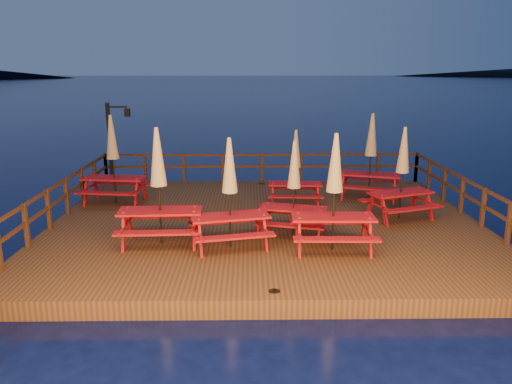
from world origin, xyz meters
The scene contains 13 objects.
ground centered at (0.00, 0.00, 0.00)m, with size 500.00×500.00×0.00m, color black.
deck centered at (0.00, 0.00, 0.20)m, with size 12.00×10.00×0.40m, color #3F2914.
deck_piles centered at (0.00, 0.00, -0.30)m, with size 11.44×9.44×1.40m.
railing centered at (0.00, 1.78, 1.16)m, with size 11.80×9.75×1.10m.
lamp_post centered at (-5.39, 4.55, 2.20)m, with size 0.85×0.18×3.00m.
picnic_table_0 centered at (0.66, -1.24, 1.68)m, with size 2.02×1.80×2.46m.
picnic_table_1 centered at (1.50, -2.35, 1.86)m, with size 1.99×1.65×2.80m.
picnic_table_2 centered at (3.49, 2.42, 1.86)m, with size 2.35×2.12×2.80m.
picnic_table_3 centered at (3.84, 0.13, 1.77)m, with size 2.26×2.07×2.64m.
picnic_table_4 centered at (-4.76, 1.94, 1.86)m, with size 2.15×1.85×2.82m.
picnic_table_5 centered at (-0.94, -2.13, 1.79)m, with size 2.17×1.92×2.67m.
picnic_table_6 centered at (0.96, 1.61, 1.64)m, with size 1.73×1.45×2.38m.
picnic_table_7 centered at (-2.66, -1.86, 1.90)m, with size 2.08×1.74×2.88m.
Camera 1 is at (-0.49, -13.56, 4.67)m, focal length 35.00 mm.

